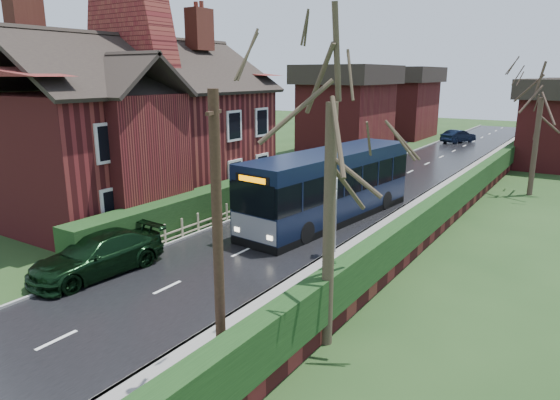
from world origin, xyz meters
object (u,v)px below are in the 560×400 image
Objects in this scene: car_silver at (295,189)px; telegraph_pole at (218,244)px; bus at (330,187)px; car_green at (97,255)px; bus_stop_sign at (336,204)px; brick_house at (137,124)px.

car_silver is 0.61× the size of telegraph_pole.
car_green is at bearing -103.65° from bus.
car_silver is at bearing 107.03° from bus_stop_sign.
telegraph_pole is (1.60, -8.76, 1.26)m from bus_stop_sign.
brick_house is 1.31× the size of bus.
car_silver is 1.28× the size of bus_stop_sign.
bus_stop_sign is 9.00m from telegraph_pole.
bus_stop_sign is at bearing 77.33° from telegraph_pole.
car_green is at bearing -82.53° from car_silver.
bus is at bearing 74.75° from car_green.
car_green is (-0.35, -12.64, 0.03)m from car_silver.
bus is 2.30× the size of car_green.
car_green is 0.74× the size of telegraph_pole.
car_green is at bearing 138.62° from telegraph_pole.
bus_stop_sign is 0.48× the size of telegraph_pole.
telegraph_pole is (13.53, -9.78, -1.06)m from brick_house.
bus is 2.81× the size of car_silver.
telegraph_pole is at bearing -55.13° from car_silver.
brick_house is 4.69× the size of bus_stop_sign.
telegraph_pole reaches higher than bus.
brick_house is 3.01× the size of car_green.
car_green is 1.56× the size of bus_stop_sign.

